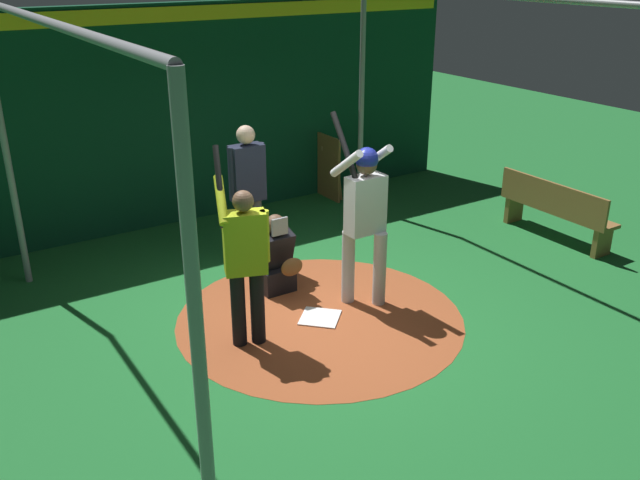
{
  "coord_description": "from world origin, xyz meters",
  "views": [
    {
      "loc": [
        5.68,
        -3.66,
        3.77
      ],
      "look_at": [
        0.0,
        0.0,
        0.95
      ],
      "focal_mm": 38.6,
      "sensor_mm": 36.0,
      "label": 1
    }
  ],
  "objects_px": {
    "visitor": "(245,257)",
    "home_plate": "(320,317)",
    "bench": "(555,209)",
    "umpire": "(248,188)",
    "bat_rack": "(324,167)",
    "catcher": "(276,261)",
    "batter": "(365,210)"
  },
  "relations": [
    {
      "from": "umpire",
      "to": "bench",
      "type": "distance_m",
      "value": 4.35
    },
    {
      "from": "home_plate",
      "to": "bench",
      "type": "bearing_deg",
      "value": 92.48
    },
    {
      "from": "bat_rack",
      "to": "visitor",
      "type": "bearing_deg",
      "value": -42.57
    },
    {
      "from": "home_plate",
      "to": "catcher",
      "type": "height_order",
      "value": "catcher"
    },
    {
      "from": "bat_rack",
      "to": "bench",
      "type": "relative_size",
      "value": 0.59
    },
    {
      "from": "bat_rack",
      "to": "bench",
      "type": "height_order",
      "value": "bat_rack"
    },
    {
      "from": "home_plate",
      "to": "umpire",
      "type": "bearing_deg",
      "value": 179.35
    },
    {
      "from": "catcher",
      "to": "umpire",
      "type": "relative_size",
      "value": 0.53
    },
    {
      "from": "umpire",
      "to": "bat_rack",
      "type": "distance_m",
      "value": 3.04
    },
    {
      "from": "bench",
      "to": "home_plate",
      "type": "bearing_deg",
      "value": -87.52
    },
    {
      "from": "umpire",
      "to": "bench",
      "type": "xyz_separation_m",
      "value": [
        1.52,
        4.03,
        -0.6
      ]
    },
    {
      "from": "visitor",
      "to": "batter",
      "type": "bearing_deg",
      "value": 112.76
    },
    {
      "from": "catcher",
      "to": "umpire",
      "type": "bearing_deg",
      "value": 174.4
    },
    {
      "from": "visitor",
      "to": "bat_rack",
      "type": "bearing_deg",
      "value": 156.94
    },
    {
      "from": "home_plate",
      "to": "bat_rack",
      "type": "xyz_separation_m",
      "value": [
        -3.54,
        2.37,
        0.48
      ]
    },
    {
      "from": "visitor",
      "to": "home_plate",
      "type": "bearing_deg",
      "value": 110.71
    },
    {
      "from": "batter",
      "to": "bench",
      "type": "xyz_separation_m",
      "value": [
        -0.11,
        3.42,
        -0.69
      ]
    },
    {
      "from": "home_plate",
      "to": "visitor",
      "type": "xyz_separation_m",
      "value": [
        0.02,
        -0.9,
        0.96
      ]
    },
    {
      "from": "catcher",
      "to": "bat_rack",
      "type": "bearing_deg",
      "value": 137.71
    },
    {
      "from": "batter",
      "to": "catcher",
      "type": "relative_size",
      "value": 2.23
    },
    {
      "from": "batter",
      "to": "bat_rack",
      "type": "relative_size",
      "value": 2.08
    },
    {
      "from": "home_plate",
      "to": "catcher",
      "type": "bearing_deg",
      "value": -175.92
    },
    {
      "from": "bench",
      "to": "visitor",
      "type": "bearing_deg",
      "value": -87.75
    },
    {
      "from": "umpire",
      "to": "visitor",
      "type": "height_order",
      "value": "visitor"
    },
    {
      "from": "bat_rack",
      "to": "home_plate",
      "type": "bearing_deg",
      "value": -33.77
    },
    {
      "from": "visitor",
      "to": "bench",
      "type": "height_order",
      "value": "visitor"
    },
    {
      "from": "catcher",
      "to": "visitor",
      "type": "height_order",
      "value": "visitor"
    },
    {
      "from": "home_plate",
      "to": "batter",
      "type": "relative_size",
      "value": 0.19
    },
    {
      "from": "bench",
      "to": "batter",
      "type": "bearing_deg",
      "value": -88.2
    },
    {
      "from": "umpire",
      "to": "bat_rack",
      "type": "xyz_separation_m",
      "value": [
        -1.84,
        2.35,
        -0.56
      ]
    },
    {
      "from": "home_plate",
      "to": "bat_rack",
      "type": "distance_m",
      "value": 4.29
    },
    {
      "from": "visitor",
      "to": "bench",
      "type": "distance_m",
      "value": 4.99
    }
  ]
}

